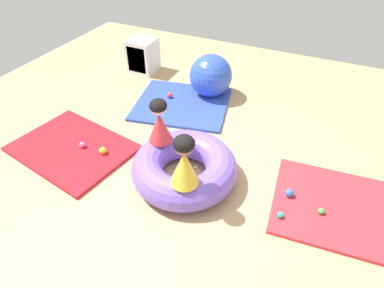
# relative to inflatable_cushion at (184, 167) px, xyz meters

# --- Properties ---
(ground_plane) EXTENTS (8.00, 8.00, 0.00)m
(ground_plane) POSITION_rel_inflatable_cushion_xyz_m (0.05, -0.04, -0.17)
(ground_plane) COLOR tan
(gym_mat_center_rear) EXTENTS (1.58, 1.27, 0.04)m
(gym_mat_center_rear) POSITION_rel_inflatable_cushion_xyz_m (-1.50, -0.13, -0.15)
(gym_mat_center_rear) COLOR #B21923
(gym_mat_center_rear) RESTS_ON ground
(gym_mat_far_left) EXTENTS (1.55, 1.43, 0.04)m
(gym_mat_far_left) POSITION_rel_inflatable_cushion_xyz_m (-0.71, 1.38, -0.15)
(gym_mat_far_left) COLOR #2D47B7
(gym_mat_far_left) RESTS_ON ground
(gym_mat_near_left) EXTENTS (1.25, 1.19, 0.04)m
(gym_mat_near_left) POSITION_rel_inflatable_cushion_xyz_m (1.55, 0.26, -0.15)
(gym_mat_near_left) COLOR red
(gym_mat_near_left) RESTS_ON ground
(inflatable_cushion) EXTENTS (1.17, 1.17, 0.35)m
(inflatable_cushion) POSITION_rel_inflatable_cushion_xyz_m (0.00, 0.00, 0.00)
(inflatable_cushion) COLOR #7056D1
(inflatable_cushion) RESTS_ON ground
(child_in_red) EXTENTS (0.34, 0.34, 0.53)m
(child_in_red) POSITION_rel_inflatable_cushion_xyz_m (-0.36, 0.13, 0.43)
(child_in_red) COLOR red
(child_in_red) RESTS_ON inflatable_cushion
(child_in_yellow) EXTENTS (0.36, 0.36, 0.56)m
(child_in_yellow) POSITION_rel_inflatable_cushion_xyz_m (0.17, -0.34, 0.44)
(child_in_yellow) COLOR yellow
(child_in_yellow) RESTS_ON inflatable_cushion
(play_ball_red) EXTENTS (0.08, 0.08, 0.08)m
(play_ball_red) POSITION_rel_inflatable_cushion_xyz_m (-0.95, 1.43, -0.09)
(play_ball_red) COLOR red
(play_ball_red) RESTS_ON gym_mat_far_left
(play_ball_pink) EXTENTS (0.07, 0.07, 0.07)m
(play_ball_pink) POSITION_rel_inflatable_cushion_xyz_m (-1.37, -0.08, -0.10)
(play_ball_pink) COLOR pink
(play_ball_pink) RESTS_ON gym_mat_center_rear
(play_ball_yellow) EXTENTS (0.09, 0.09, 0.09)m
(play_ball_yellow) POSITION_rel_inflatable_cushion_xyz_m (-1.07, -0.07, -0.09)
(play_ball_yellow) COLOR yellow
(play_ball_yellow) RESTS_ON gym_mat_center_rear
(play_ball_teal) EXTENTS (0.06, 0.06, 0.06)m
(play_ball_teal) POSITION_rel_inflatable_cushion_xyz_m (1.11, -0.12, -0.10)
(play_ball_teal) COLOR teal
(play_ball_teal) RESTS_ON gym_mat_near_left
(play_ball_orange) EXTENTS (0.08, 0.08, 0.08)m
(play_ball_orange) POSITION_rel_inflatable_cushion_xyz_m (-0.57, 1.70, -0.10)
(play_ball_orange) COLOR orange
(play_ball_orange) RESTS_ON gym_mat_far_left
(play_ball_blue) EXTENTS (0.09, 0.09, 0.09)m
(play_ball_blue) POSITION_rel_inflatable_cushion_xyz_m (1.13, 0.20, -0.09)
(play_ball_blue) COLOR blue
(play_ball_blue) RESTS_ON gym_mat_near_left
(play_ball_green) EXTENTS (0.06, 0.06, 0.06)m
(play_ball_green) POSITION_rel_inflatable_cushion_xyz_m (1.46, 0.10, -0.10)
(play_ball_green) COLOR green
(play_ball_green) RESTS_ON gym_mat_near_left
(exercise_ball_large) EXTENTS (0.65, 0.65, 0.65)m
(exercise_ball_large) POSITION_rel_inflatable_cushion_xyz_m (-0.45, 1.84, 0.15)
(exercise_ball_large) COLOR blue
(exercise_ball_large) RESTS_ON ground
(storage_cube) EXTENTS (0.44, 0.44, 0.56)m
(storage_cube) POSITION_rel_inflatable_cushion_xyz_m (-1.83, 2.10, 0.11)
(storage_cube) COLOR white
(storage_cube) RESTS_ON ground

